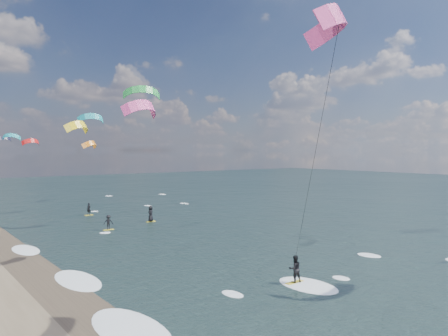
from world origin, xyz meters
TOP-DOWN VIEW (x-y plane):
  - ground at (0.00, 0.00)m, footprint 260.00×260.00m
  - wet_sand_strip at (-12.00, 10.00)m, footprint 3.00×240.00m
  - kitesurfer_near_b at (-2.22, 1.96)m, footprint 6.95×9.23m
  - far_kitesurfers at (1.03, 33.19)m, footprint 7.04×12.07m
  - bg_kite_field at (0.38, 53.40)m, footprint 14.31×78.27m
  - shoreline_surf at (-10.80, 14.75)m, footprint 2.40×79.40m

SIDE VIEW (x-z plane):
  - ground at x=0.00m, z-range 0.00..0.00m
  - shoreline_surf at x=-10.80m, z-range -0.06..0.06m
  - wet_sand_strip at x=-12.00m, z-range 0.00..0.01m
  - far_kitesurfers at x=1.03m, z-range -0.08..1.77m
  - kitesurfer_near_b at x=-2.22m, z-range 2.33..17.51m
  - bg_kite_field at x=0.38m, z-range 8.38..15.02m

